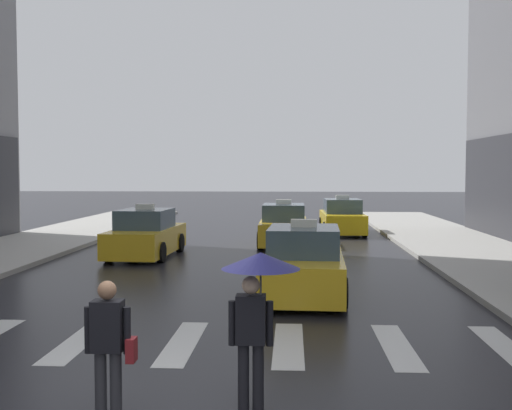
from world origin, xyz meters
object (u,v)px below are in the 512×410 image
object	(u,v)px
taxi_second	(146,235)
pedestrian_with_handbag	(109,342)
taxi_fourth	(342,218)
taxi_third	(284,227)
taxi_lead	(304,265)
pedestrian_with_umbrella	(257,287)

from	to	relation	value
taxi_second	pedestrian_with_handbag	xyz separation A→B (m)	(2.84, -13.86, 0.21)
taxi_second	taxi_fourth	world-z (taller)	same
taxi_third	taxi_fourth	bearing A→B (deg)	60.14
taxi_second	taxi_third	distance (m)	5.84
taxi_lead	taxi_third	bearing A→B (deg)	93.51
taxi_second	taxi_third	world-z (taller)	same
taxi_third	pedestrian_with_handbag	xyz separation A→B (m)	(-1.80, -17.40, 0.21)
taxi_lead	pedestrian_with_umbrella	xyz separation A→B (m)	(-0.70, -7.07, 0.79)
taxi_second	pedestrian_with_handbag	distance (m)	14.15
taxi_second	pedestrian_with_handbag	size ratio (longest dim) A/B	2.79
taxi_third	pedestrian_with_handbag	world-z (taller)	taxi_third
taxi_second	pedestrian_with_umbrella	world-z (taller)	pedestrian_with_umbrella
taxi_second	pedestrian_with_umbrella	distance (m)	14.21
taxi_lead	pedestrian_with_handbag	size ratio (longest dim) A/B	2.79
taxi_lead	taxi_fourth	xyz separation A→B (m)	(2.04, 14.54, 0.00)
taxi_lead	pedestrian_with_handbag	bearing A→B (deg)	-107.84
taxi_third	taxi_fourth	size ratio (longest dim) A/B	0.99
pedestrian_with_handbag	pedestrian_with_umbrella	bearing A→B (deg)	13.84
taxi_fourth	taxi_lead	bearing A→B (deg)	-98.00
taxi_fourth	pedestrian_with_handbag	xyz separation A→B (m)	(-4.45, -22.02, 0.21)
taxi_second	pedestrian_with_umbrella	xyz separation A→B (m)	(4.55, -13.44, 0.79)
taxi_lead	taxi_third	size ratio (longest dim) A/B	1.01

